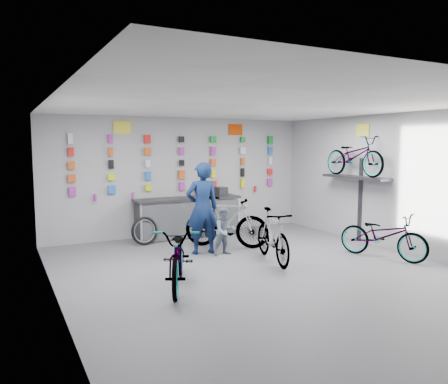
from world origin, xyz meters
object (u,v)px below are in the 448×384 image
bike_left (179,256)px  bike_service (226,222)px  bike_center (273,236)px  customer (225,231)px  bike_right (383,235)px  clerk (202,208)px  counter (188,218)px

bike_left → bike_service: (1.97, 2.09, 0.06)m
bike_center → customer: bike_center is taller
bike_center → customer: (-0.59, 0.92, -0.02)m
bike_right → bike_left: bearing=155.3°
bike_right → clerk: clerk is taller
counter → bike_left: (-1.65, -3.53, 0.03)m
bike_left → bike_center: (2.21, 0.58, 0.01)m
counter → bike_right: 4.64m
counter → clerk: 1.81m
bike_center → bike_right: bike_center is taller
counter → bike_service: 1.48m
counter → customer: bearing=-90.6°
customer → clerk: bearing=137.5°
bike_center → clerk: 1.63m
bike_service → customer: size_ratio=1.90×
bike_right → bike_service: (-2.40, 2.32, 0.10)m
bike_left → bike_service: bike_service is taller
clerk → customer: clerk is taller
bike_service → customer: 0.69m
bike_right → customer: 3.24m
customer → bike_right: bearing=-32.1°
bike_left → clerk: bearing=80.2°
bike_center → bike_left: bearing=-151.8°
bike_right → bike_service: bike_service is taller
bike_right → clerk: (-3.11, 2.06, 0.50)m
bike_service → customer: bearing=-169.2°
counter → customer: size_ratio=2.66×
bike_left → bike_right: 4.38m
bike_right → counter: bearing=104.3°
bike_left → bike_center: 2.29m
bike_right → bike_service: 3.34m
bike_center → bike_right: size_ratio=0.97×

